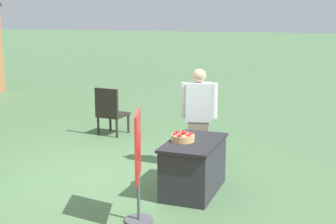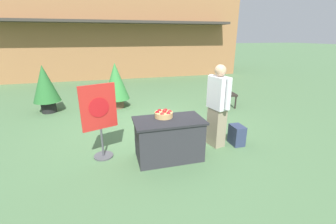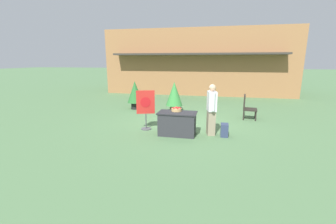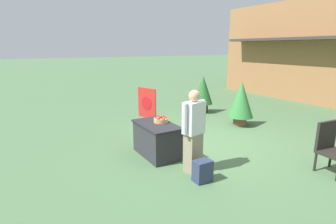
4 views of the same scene
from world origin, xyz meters
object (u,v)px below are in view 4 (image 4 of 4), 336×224
at_px(poster_board, 147,110).
at_px(potted_plant_near_left, 241,101).
at_px(backpack, 203,171).
at_px(potted_plant_far_right, 203,92).
at_px(person_visitor, 194,131).
at_px(patio_chair, 331,146).
at_px(apple_basket, 161,120).
at_px(display_table, 157,139).

xyz_separation_m(poster_board, potted_plant_near_left, (0.44, 3.13, 0.02)).
height_order(backpack, potted_plant_far_right, potted_plant_far_right).
height_order(person_visitor, potted_plant_near_left, person_visitor).
xyz_separation_m(person_visitor, potted_plant_far_right, (-3.88, 3.28, -0.04)).
xyz_separation_m(patio_chair, potted_plant_far_right, (-5.31, 0.90, 0.27)).
height_order(apple_basket, potted_plant_near_left, potted_plant_near_left).
height_order(person_visitor, backpack, person_visitor).
bearing_deg(person_visitor, apple_basket, -7.90).
height_order(apple_basket, potted_plant_far_right, potted_plant_far_right).
xyz_separation_m(display_table, poster_board, (-1.20, 0.35, 0.40)).
relative_size(apple_basket, person_visitor, 0.20).
distance_m(person_visitor, potted_plant_near_left, 3.72).
distance_m(person_visitor, poster_board, 2.30).
distance_m(apple_basket, backpack, 1.71).
relative_size(patio_chair, potted_plant_far_right, 0.73).
bearing_deg(person_visitor, display_table, -0.00).
bearing_deg(apple_basket, person_visitor, 5.02).
distance_m(person_visitor, potted_plant_far_right, 5.08).
distance_m(backpack, poster_board, 2.81).
distance_m(display_table, potted_plant_near_left, 3.58).
distance_m(apple_basket, patio_chair, 3.59).
relative_size(person_visitor, potted_plant_near_left, 1.18).
height_order(person_visitor, patio_chair, person_visitor).
bearing_deg(patio_chair, potted_plant_near_left, 171.86).
bearing_deg(apple_basket, display_table, -69.23).
relative_size(potted_plant_far_right, potted_plant_near_left, 0.99).
xyz_separation_m(apple_basket, potted_plant_far_right, (-2.73, 3.38, -0.01)).
distance_m(potted_plant_far_right, potted_plant_near_left, 2.02).
bearing_deg(poster_board, patio_chair, 102.00).
bearing_deg(backpack, person_visitor, 167.86).
bearing_deg(potted_plant_near_left, apple_basket, -78.05).
relative_size(person_visitor, backpack, 4.02).
xyz_separation_m(apple_basket, poster_board, (-1.14, 0.20, -0.04)).
relative_size(person_visitor, potted_plant_far_right, 1.19).
distance_m(person_visitor, patio_chair, 2.80).
distance_m(backpack, potted_plant_far_right, 5.51).
height_order(display_table, potted_plant_near_left, potted_plant_near_left).
bearing_deg(person_visitor, patio_chair, -133.90).
bearing_deg(display_table, potted_plant_near_left, 102.35).
relative_size(display_table, person_visitor, 0.75).
xyz_separation_m(backpack, potted_plant_far_right, (-4.32, 3.37, 0.61)).
bearing_deg(patio_chair, backpack, -105.40).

